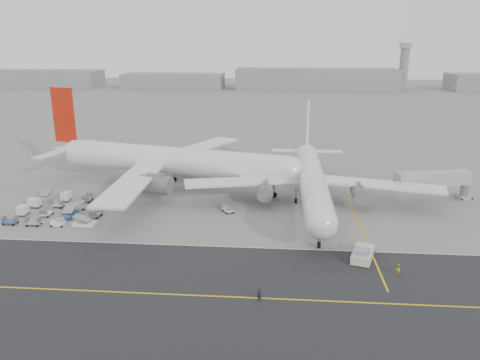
# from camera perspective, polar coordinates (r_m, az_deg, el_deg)

# --- Properties ---
(ground) EXTENTS (700.00, 700.00, 0.00)m
(ground) POSITION_cam_1_polar(r_m,az_deg,el_deg) (81.79, -5.89, -7.30)
(ground) COLOR gray
(ground) RESTS_ON ground
(taxiway) EXTENTS (220.00, 59.00, 0.03)m
(taxiway) POSITION_cam_1_polar(r_m,az_deg,el_deg) (65.24, -4.32, -13.90)
(taxiway) COLOR #2A2A2C
(taxiway) RESTS_ON ground
(horizon_buildings) EXTENTS (520.00, 28.00, 28.00)m
(horizon_buildings) POSITION_cam_1_polar(r_m,az_deg,el_deg) (335.38, 7.44, 10.93)
(horizon_buildings) COLOR gray
(horizon_buildings) RESTS_ON ground
(control_tower) EXTENTS (7.00, 7.00, 31.25)m
(control_tower) POSITION_cam_1_polar(r_m,az_deg,el_deg) (349.46, 19.35, 13.06)
(control_tower) COLOR gray
(control_tower) RESTS_ON ground
(airliner_a) EXTENTS (63.30, 61.89, 22.21)m
(airliner_a) POSITION_cam_1_polar(r_m,az_deg,el_deg) (109.79, -8.80, 2.41)
(airliner_a) COLOR white
(airliner_a) RESTS_ON ground
(airliner_b) EXTENTS (53.74, 54.32, 18.74)m
(airliner_b) POSITION_cam_1_polar(r_m,az_deg,el_deg) (97.99, 8.77, 0.06)
(airliner_b) COLOR white
(airliner_b) RESTS_ON ground
(pushback_tug) EXTENTS (4.62, 8.03, 2.28)m
(pushback_tug) POSITION_cam_1_polar(r_m,az_deg,el_deg) (76.70, 14.74, -8.73)
(pushback_tug) COLOR beige
(pushback_tug) RESTS_ON ground
(jet_bridge) EXTENTS (17.55, 7.31, 6.56)m
(jet_bridge) POSITION_cam_1_polar(r_m,az_deg,el_deg) (107.66, 22.62, -0.00)
(jet_bridge) COLOR gray
(jet_bridge) RESTS_ON ground
(gse_cluster) EXTENTS (22.81, 22.03, 2.01)m
(gse_cluster) POSITION_cam_1_polar(r_m,az_deg,el_deg) (100.40, -20.67, -3.70)
(gse_cluster) COLOR #A0A0A5
(gse_cluster) RESTS_ON ground
(stray_dolly) EXTENTS (2.70, 3.06, 1.60)m
(stray_dolly) POSITION_cam_1_polar(r_m,az_deg,el_deg) (94.04, -1.48, -3.94)
(stray_dolly) COLOR silver
(stray_dolly) RESTS_ON ground
(ground_crew_a) EXTENTS (0.75, 0.57, 1.83)m
(ground_crew_a) POSITION_cam_1_polar(r_m,az_deg,el_deg) (63.53, 2.39, -13.83)
(ground_crew_a) COLOR black
(ground_crew_a) RESTS_ON ground
(ground_crew_b) EXTENTS (0.99, 0.87, 1.70)m
(ground_crew_b) POSITION_cam_1_polar(r_m,az_deg,el_deg) (73.59, 18.68, -10.30)
(ground_crew_b) COLOR #ADC917
(ground_crew_b) RESTS_ON ground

